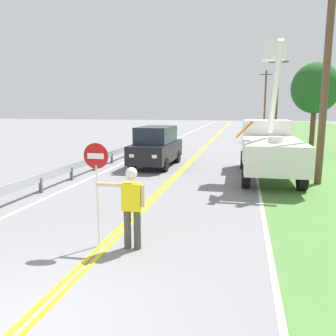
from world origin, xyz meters
TOP-DOWN VIEW (x-y plane):
  - ground_plane at (0.00, 0.00)m, footprint 160.00×160.00m
  - centerline_yellow_left at (-0.09, 20.00)m, footprint 0.11×110.00m
  - centerline_yellow_right at (0.09, 20.00)m, footprint 0.11×110.00m
  - edge_line_right at (3.60, 20.00)m, footprint 0.12×110.00m
  - edge_line_left at (-3.60, 20.00)m, footprint 0.12×110.00m
  - flagger_worker at (0.64, 3.11)m, footprint 1.09×0.26m
  - stop_sign_paddle at (-0.12, 3.07)m, footprint 0.56×0.04m
  - utility_bucket_truck at (4.08, 12.13)m, footprint 2.67×6.86m
  - oncoming_suv_nearest at (-1.53, 13.62)m, footprint 2.00×4.64m
  - utility_pole_near at (5.97, 10.90)m, footprint 1.80×0.28m
  - utility_pole_mid at (5.90, 31.08)m, footprint 1.80×0.28m
  - utility_pole_far at (5.99, 52.55)m, footprint 1.80×0.28m
  - guardrail_left_shoulder at (-4.20, 15.11)m, footprint 0.10×32.00m
  - roadside_tree_verge at (7.29, 19.98)m, footprint 3.00×3.00m

SIDE VIEW (x-z plane):
  - ground_plane at x=0.00m, z-range 0.00..0.00m
  - centerline_yellow_left at x=-0.09m, z-range 0.00..0.01m
  - centerline_yellow_right at x=0.09m, z-range 0.00..0.01m
  - edge_line_right at x=3.60m, z-range 0.00..0.01m
  - edge_line_left at x=-3.60m, z-range 0.00..0.01m
  - guardrail_left_shoulder at x=-4.20m, z-range 0.16..0.87m
  - flagger_worker at x=0.64m, z-range 0.13..1.96m
  - oncoming_suv_nearest at x=-1.53m, z-range 0.01..2.11m
  - utility_bucket_truck at x=4.08m, z-range -1.51..4.37m
  - stop_sign_paddle at x=-0.12m, z-range 0.54..2.87m
  - utility_pole_near at x=5.97m, z-range 0.18..8.03m
  - utility_pole_mid at x=5.90m, z-range 0.18..8.11m
  - roadside_tree_verge at x=7.29m, z-range 1.32..7.22m
  - utility_pole_far at x=5.99m, z-range 0.18..8.91m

